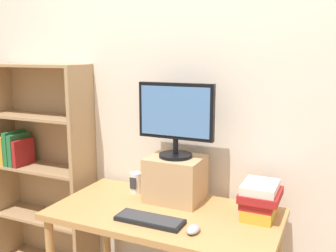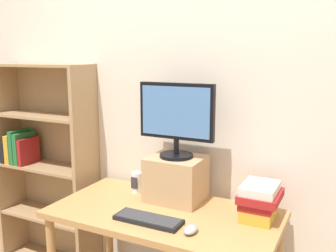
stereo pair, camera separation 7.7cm
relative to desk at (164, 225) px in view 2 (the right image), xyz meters
name	(u,v)px [view 2 (the right image)]	position (x,y,z in m)	size (l,w,h in m)	color
back_wall	(194,105)	(0.00, 0.43, 0.64)	(7.00, 0.08, 2.60)	beige
desk	(164,225)	(0.00, 0.00, 0.00)	(1.29, 0.67, 0.75)	#B7844C
bookshelf_unit	(46,164)	(-1.16, 0.27, 0.14)	(0.81, 0.28, 1.55)	tan
riser_box	(176,179)	(-0.01, 0.18, 0.22)	(0.33, 0.28, 0.27)	tan
computer_monitor	(176,117)	(-0.01, 0.18, 0.60)	(0.47, 0.20, 0.44)	black
keyboard	(148,219)	(-0.01, -0.16, 0.10)	(0.37, 0.13, 0.02)	black
computer_mouse	(191,230)	(0.24, -0.18, 0.11)	(0.06, 0.10, 0.04)	#99999E
book_stack	(259,201)	(0.50, 0.15, 0.19)	(0.21, 0.26, 0.19)	gold
desk_speaker	(137,182)	(-0.29, 0.19, 0.15)	(0.07, 0.08, 0.13)	silver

